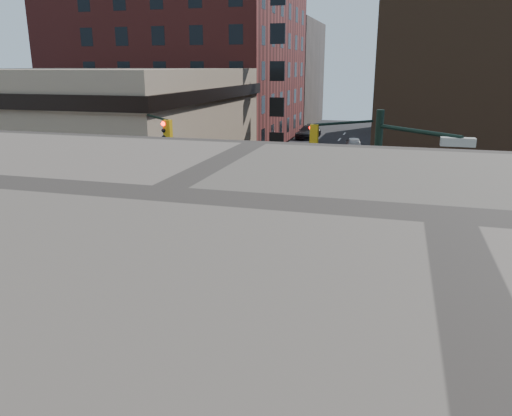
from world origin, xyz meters
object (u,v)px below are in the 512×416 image
Objects in this scene: pedestrian_b at (124,200)px; barricade_nw_a at (152,209)px; police_car at (280,237)px; parked_car_wfar at (284,152)px; pedestrian_a at (151,195)px; pickup at (172,207)px; parked_car_enear at (352,161)px; parked_car_wnear at (274,170)px; barrel_road at (311,234)px; barrel_bank at (196,214)px; barricade_se_a at (423,369)px.

barricade_nw_a is (2.29, -0.51, -0.31)m from pedestrian_b.
police_car reaches higher than parked_car_wfar.
pedestrian_a is 1.89m from pedestrian_b.
pickup reaches higher than parked_car_wfar.
police_car is 1.23× the size of parked_car_wfar.
pedestrian_b reaches higher than parked_car_enear.
parked_car_wnear reaches higher than parked_car_wfar.
pedestrian_b is at bearing 168.10° from barricade_nw_a.
pedestrian_b is 2.37m from barricade_nw_a.
pedestrian_b reaches higher than barrel_road.
pedestrian_a is at bearing 49.63° from pedestrian_b.
barrel_bank is (-7.58, -19.22, -0.24)m from parked_car_enear.
pickup is 3.47× the size of pedestrian_a.
parked_car_wfar is at bearing 82.64° from barricade_nw_a.
parked_car_wfar reaches higher than barrel_road.
pedestrian_a is 11.79m from barrel_road.
parked_car_wnear is 4.94× the size of barrel_bank.
barricade_nw_a is (-15.55, 13.21, -0.00)m from barricade_se_a.
parked_car_enear is 2.46× the size of pedestrian_a.
pedestrian_a reaches higher than barrel_bank.
pedestrian_b reaches higher than barrel_bank.
barrel_road is 7.63m from barrel_bank.
parked_car_wfar reaches higher than barricade_nw_a.
barricade_nw_a is at bearing 101.08° from pickup.
barrel_bank is at bearing 33.72° from barricade_se_a.
barricade_nw_a is (-8.90, 3.37, -0.18)m from police_car.
parked_car_enear is at bearing -20.70° from pickup.
barrel_road is at bearing -7.87° from pedestrian_b.
parked_car_wfar is at bearing 88.89° from barrel_bank.
parked_car_wnear is at bearing 71.43° from barricade_nw_a.
pickup reaches higher than parked_car_enear.
barrel_bank is 2.82m from barricade_nw_a.
barricade_se_a reaches higher than barricade_nw_a.
parked_car_enear is (9.12, 19.31, -0.14)m from pickup.
parked_car_enear is at bearing -28.92° from parked_car_wfar.
pickup is 9.13m from barrel_road.
barrel_bank is at bearing 123.10° from police_car.
police_car is at bearing -68.58° from parked_car_wnear.
parked_car_wnear is 9.79m from parked_car_wfar.
police_car is 11.88m from barricade_se_a.
barricade_se_a is (17.84, -13.73, -0.31)m from pedestrian_b.
barricade_se_a reaches higher than barrel_bank.
barricade_nw_a is at bearing 39.90° from barricade_se_a.
police_car is 6.17× the size of barrel_road.
pedestrian_a is 2.22m from barricade_nw_a.
pickup is 22.62m from parked_car_wfar.
pedestrian_a reaches higher than police_car.
parked_car_wfar is (-1.31, 9.70, -0.05)m from parked_car_wnear.
pedestrian_b is 5.12m from barrel_bank.
parked_car_wfar is at bearing -0.43° from pickup.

